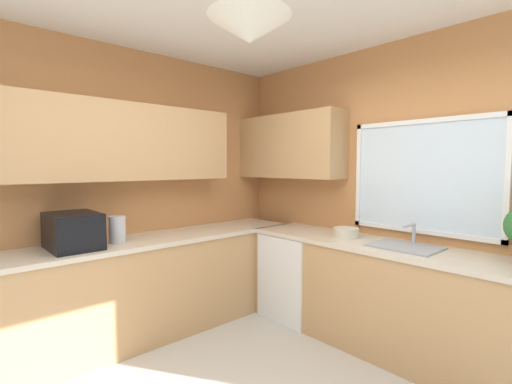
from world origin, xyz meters
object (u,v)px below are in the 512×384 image
(dishwasher, at_px, (298,275))
(kettle, at_px, (117,229))
(bowl, at_px, (346,233))
(sink_assembly, at_px, (405,246))
(microwave, at_px, (73,231))

(dishwasher, distance_m, kettle, 1.86)
(kettle, relative_size, bowl, 1.02)
(kettle, xyz_separation_m, sink_assembly, (1.77, 1.68, -0.11))
(dishwasher, xyz_separation_m, bowl, (0.56, 0.03, 0.53))
(microwave, height_order, sink_assembly, microwave)
(dishwasher, bearing_deg, sink_assembly, 1.90)
(bowl, bearing_deg, kettle, -125.77)
(kettle, bearing_deg, dishwasher, 68.68)
(bowl, bearing_deg, sink_assembly, 0.75)
(dishwasher, xyz_separation_m, sink_assembly, (1.13, 0.04, 0.49))
(bowl, bearing_deg, dishwasher, -176.95)
(dishwasher, relative_size, microwave, 1.82)
(dishwasher, bearing_deg, bowl, 3.05)
(microwave, bearing_deg, dishwasher, 71.66)
(dishwasher, relative_size, sink_assembly, 1.66)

